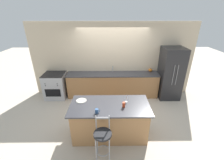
# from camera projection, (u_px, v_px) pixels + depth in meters

# --- Properties ---
(ground_plane) EXTENTS (18.00, 18.00, 0.00)m
(ground_plane) POSITION_uv_depth(u_px,v_px,m) (113.00, 100.00, 5.57)
(ground_plane) COLOR beige
(wall_back) EXTENTS (6.00, 0.07, 2.70)m
(wall_back) POSITION_uv_depth(u_px,v_px,m) (113.00, 60.00, 5.59)
(wall_back) COLOR beige
(wall_back) RESTS_ON ground_plane
(back_counter) EXTENTS (3.38, 0.62, 0.91)m
(back_counter) POSITION_uv_depth(u_px,v_px,m) (113.00, 84.00, 5.69)
(back_counter) COLOR #A87547
(back_counter) RESTS_ON ground_plane
(sink_faucet) EXTENTS (0.02, 0.13, 0.22)m
(sink_faucet) POSITION_uv_depth(u_px,v_px,m) (113.00, 68.00, 5.61)
(sink_faucet) COLOR #ADAFB5
(sink_faucet) RESTS_ON back_counter
(kitchen_island) EXTENTS (1.95, 0.94, 0.92)m
(kitchen_island) POSITION_uv_depth(u_px,v_px,m) (110.00, 120.00, 3.83)
(kitchen_island) COLOR #A87547
(kitchen_island) RESTS_ON ground_plane
(refrigerator) EXTENTS (0.75, 0.77, 1.88)m
(refrigerator) POSITION_uv_depth(u_px,v_px,m) (170.00, 73.00, 5.42)
(refrigerator) COLOR #232326
(refrigerator) RESTS_ON ground_plane
(oven_range) EXTENTS (0.75, 0.72, 0.94)m
(oven_range) POSITION_uv_depth(u_px,v_px,m) (56.00, 86.00, 5.59)
(oven_range) COLOR #B7B7BC
(oven_range) RESTS_ON ground_plane
(bar_stool_near) EXTENTS (0.38, 0.38, 1.05)m
(bar_stool_near) POSITION_uv_depth(u_px,v_px,m) (103.00, 138.00, 3.13)
(bar_stool_near) COLOR #99999E
(bar_stool_near) RESTS_ON ground_plane
(dinner_plate) EXTENTS (0.26, 0.26, 0.02)m
(dinner_plate) POSITION_uv_depth(u_px,v_px,m) (81.00, 101.00, 3.80)
(dinner_plate) COLOR beige
(dinner_plate) RESTS_ON kitchen_island
(wine_glass) EXTENTS (0.07, 0.07, 0.21)m
(wine_glass) POSITION_uv_depth(u_px,v_px,m) (126.00, 97.00, 3.71)
(wine_glass) COLOR white
(wine_glass) RESTS_ON kitchen_island
(coffee_mug) EXTENTS (0.11, 0.08, 0.10)m
(coffee_mug) POSITION_uv_depth(u_px,v_px,m) (97.00, 111.00, 3.34)
(coffee_mug) COLOR #335689
(coffee_mug) RESTS_ON kitchen_island
(tumbler_cup) EXTENTS (0.07, 0.07, 0.13)m
(tumbler_cup) POSITION_uv_depth(u_px,v_px,m) (124.00, 105.00, 3.54)
(tumbler_cup) COLOR red
(tumbler_cup) RESTS_ON kitchen_island
(pumpkin_decoration) EXTENTS (0.15, 0.15, 0.14)m
(pumpkin_decoration) POSITION_uv_depth(u_px,v_px,m) (150.00, 70.00, 5.66)
(pumpkin_decoration) COLOR orange
(pumpkin_decoration) RESTS_ON back_counter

